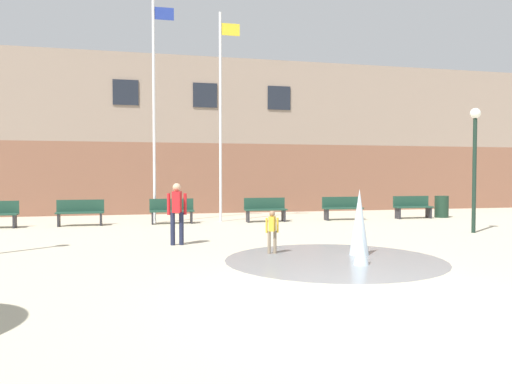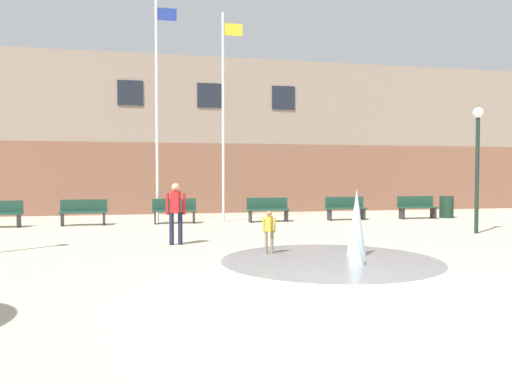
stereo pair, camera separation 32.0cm
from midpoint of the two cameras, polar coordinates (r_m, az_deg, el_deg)
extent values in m
plane|color=#BCB299|center=(7.59, 10.84, -11.94)|extent=(100.00, 100.00, 0.00)
cube|color=brown|center=(25.95, -5.77, 1.64)|extent=(36.00, 6.00, 3.22)
cube|color=gray|center=(26.17, -5.80, 9.50)|extent=(36.00, 6.00, 3.94)
cube|color=#1E232D|center=(23.05, -13.79, 10.95)|extent=(1.10, 0.06, 1.10)
cube|color=#1E232D|center=(23.22, -4.96, 10.94)|extent=(1.10, 0.06, 1.10)
cube|color=#1E232D|center=(23.91, 3.53, 10.69)|extent=(1.10, 0.06, 1.10)
cylinder|color=gray|center=(10.79, 9.37, -7.68)|extent=(4.67, 4.67, 0.01)
cone|color=silver|center=(10.23, 12.31, -6.27)|extent=(0.31, 0.31, 0.71)
cone|color=silver|center=(11.44, 12.21, -3.40)|extent=(0.44, 0.44, 1.49)
cube|color=#28282D|center=(18.76, -25.03, -3.01)|extent=(0.06, 0.40, 0.44)
cube|color=#28282D|center=(18.66, -20.80, -2.98)|extent=(0.06, 0.40, 0.44)
cube|color=#28282D|center=(18.50, -16.50, -2.97)|extent=(0.06, 0.40, 0.44)
cube|color=#1E4233|center=(18.54, -18.67, -2.22)|extent=(1.60, 0.44, 0.05)
cube|color=#1E4233|center=(18.73, -18.61, -1.46)|extent=(1.60, 0.04, 0.42)
cube|color=#28282D|center=(18.43, -10.97, -2.94)|extent=(0.06, 0.40, 0.44)
cube|color=#28282D|center=(18.51, -6.63, -2.89)|extent=(0.06, 0.40, 0.44)
cube|color=#1E4233|center=(18.44, -8.80, -2.16)|extent=(1.60, 0.44, 0.05)
cube|color=#1E4233|center=(18.62, -8.84, -1.39)|extent=(1.60, 0.04, 0.42)
cube|color=#28282D|center=(18.72, -0.17, -2.82)|extent=(0.06, 0.40, 0.44)
cube|color=#28282D|center=(19.06, 3.95, -2.73)|extent=(0.06, 0.40, 0.44)
cube|color=#1E4233|center=(18.86, 1.91, -2.04)|extent=(1.60, 0.44, 0.05)
cube|color=#1E4233|center=(19.04, 1.76, -1.29)|extent=(1.60, 0.04, 0.42)
cube|color=#28282D|center=(19.67, 8.85, -2.60)|extent=(0.06, 0.40, 0.44)
cube|color=#28282D|center=(20.22, 12.56, -2.50)|extent=(0.06, 0.40, 0.44)
cube|color=#1E4233|center=(19.92, 10.73, -1.85)|extent=(1.60, 0.44, 0.05)
cube|color=#1E4233|center=(20.09, 10.52, -1.14)|extent=(1.60, 0.04, 0.42)
cube|color=#28282D|center=(20.90, 16.74, -2.39)|extent=(0.06, 0.40, 0.44)
cube|color=#28282D|center=(21.61, 20.00, -2.28)|extent=(0.06, 0.40, 0.44)
cube|color=#1E4233|center=(21.23, 18.41, -1.68)|extent=(1.60, 0.44, 0.05)
cube|color=#1E4233|center=(21.39, 18.14, -1.02)|extent=(1.60, 0.04, 0.42)
cylinder|color=#89755B|center=(11.46, 1.98, -5.79)|extent=(0.07, 0.07, 0.52)
cylinder|color=#89755B|center=(11.49, 2.64, -5.76)|extent=(0.07, 0.07, 0.52)
cube|color=gold|center=(11.42, 2.32, -3.65)|extent=(0.21, 0.24, 0.33)
sphere|color=#997051|center=(11.40, 2.32, -2.49)|extent=(0.13, 0.13, 0.13)
cylinder|color=gold|center=(11.40, 1.68, -3.84)|extent=(0.05, 0.05, 0.34)
cylinder|color=gold|center=(11.46, 2.95, -3.80)|extent=(0.05, 0.05, 0.34)
cylinder|color=#1E233D|center=(12.99, -8.93, -4.16)|extent=(0.12, 0.12, 0.84)
cylinder|color=#1E233D|center=(13.00, -7.96, -4.15)|extent=(0.12, 0.12, 0.84)
cube|color=red|center=(12.94, -8.46, -1.12)|extent=(0.28, 0.38, 0.54)
sphere|color=tan|center=(12.92, -8.47, 0.54)|extent=(0.21, 0.21, 0.21)
cylinder|color=red|center=(12.93, -9.39, -1.37)|extent=(0.08, 0.08, 0.55)
cylinder|color=red|center=(12.96, -7.53, -1.35)|extent=(0.08, 0.08, 0.55)
cylinder|color=silver|center=(19.00, -10.79, 9.14)|extent=(0.10, 0.10, 8.33)
cube|color=#233893|center=(19.76, -9.64, 19.39)|extent=(0.70, 0.02, 0.45)
cylinder|color=silver|center=(19.20, -3.29, 8.48)|extent=(0.10, 0.10, 7.92)
cube|color=yellow|center=(19.91, -2.12, 18.04)|extent=(0.70, 0.02, 0.45)
cylinder|color=#192D23|center=(16.72, 24.45, 1.68)|extent=(0.12, 0.12, 3.52)
sphere|color=white|center=(16.82, 24.55, 8.24)|extent=(0.32, 0.32, 0.32)
cylinder|color=#193323|center=(22.13, 21.33, -1.60)|extent=(0.56, 0.56, 0.90)
camera|label=1|loc=(0.16, -89.36, 0.02)|focal=35.00mm
camera|label=2|loc=(0.16, 90.64, -0.02)|focal=35.00mm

